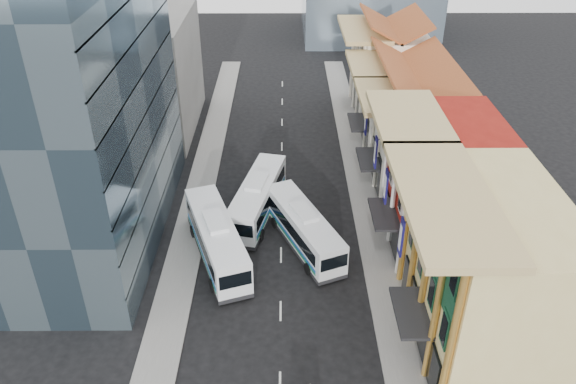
{
  "coord_description": "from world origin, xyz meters",
  "views": [
    {
      "loc": [
        0.39,
        -24.11,
        30.47
      ],
      "look_at": [
        0.63,
        17.84,
        4.74
      ],
      "focal_mm": 35.0,
      "sensor_mm": 36.0,
      "label": 1
    }
  ],
  "objects_px": {
    "shophouse_tan": "(488,275)",
    "bus_left_far": "(258,197)",
    "office_tower": "(67,76)",
    "bus_right": "(304,228)",
    "bus_left_near": "(217,238)"
  },
  "relations": [
    {
      "from": "shophouse_tan",
      "to": "bus_left_far",
      "type": "height_order",
      "value": "shophouse_tan"
    },
    {
      "from": "bus_left_near",
      "to": "bus_left_far",
      "type": "bearing_deg",
      "value": 44.94
    },
    {
      "from": "office_tower",
      "to": "bus_right",
      "type": "xyz_separation_m",
      "value": [
        19.0,
        -2.53,
        -13.11
      ]
    },
    {
      "from": "bus_right",
      "to": "office_tower",
      "type": "bearing_deg",
      "value": 149.42
    },
    {
      "from": "bus_left_near",
      "to": "bus_right",
      "type": "relative_size",
      "value": 1.07
    },
    {
      "from": "shophouse_tan",
      "to": "office_tower",
      "type": "height_order",
      "value": "office_tower"
    },
    {
      "from": "bus_left_far",
      "to": "bus_right",
      "type": "distance_m",
      "value": 6.53
    },
    {
      "from": "bus_left_near",
      "to": "bus_left_far",
      "type": "xyz_separation_m",
      "value": [
        3.25,
        6.71,
        -0.07
      ]
    },
    {
      "from": "shophouse_tan",
      "to": "bus_right",
      "type": "bearing_deg",
      "value": 136.3
    },
    {
      "from": "office_tower",
      "to": "bus_left_far",
      "type": "distance_m",
      "value": 19.84
    },
    {
      "from": "shophouse_tan",
      "to": "office_tower",
      "type": "bearing_deg",
      "value": 155.7
    },
    {
      "from": "office_tower",
      "to": "bus_right",
      "type": "distance_m",
      "value": 23.22
    },
    {
      "from": "shophouse_tan",
      "to": "bus_left_near",
      "type": "bearing_deg",
      "value": 153.53
    },
    {
      "from": "shophouse_tan",
      "to": "bus_right",
      "type": "height_order",
      "value": "shophouse_tan"
    },
    {
      "from": "office_tower",
      "to": "bus_right",
      "type": "height_order",
      "value": "office_tower"
    }
  ]
}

